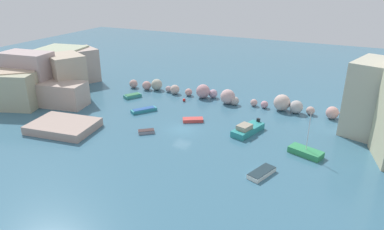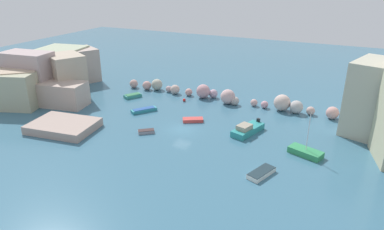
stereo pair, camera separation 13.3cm
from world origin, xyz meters
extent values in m
plane|color=#3A6982|center=(0.00, 0.00, 0.00)|extent=(160.00, 160.00, 0.00)
cube|color=#B7A58F|center=(-25.83, 4.07, 4.00)|extent=(8.46, 7.91, 7.99)
cube|color=#B09B9A|center=(-30.81, 0.05, 4.38)|extent=(9.23, 5.65, 8.77)
cube|color=#B9A395|center=(-23.32, -0.04, 2.09)|extent=(8.77, 5.95, 4.18)
cube|color=#B4A095|center=(-31.36, 13.35, 3.44)|extent=(8.98, 8.89, 6.89)
cube|color=#ABA98B|center=(-30.51, -2.43, 3.09)|extent=(10.13, 10.78, 6.17)
cube|color=tan|center=(-31.56, -1.60, 3.17)|extent=(10.34, 10.44, 6.34)
cube|color=#B8B09C|center=(-40.71, 2.33, 3.02)|extent=(7.45, 9.25, 6.03)
cube|color=#A9B495|center=(-34.10, 11.37, 3.61)|extent=(9.92, 9.33, 7.22)
cube|color=#B5B29C|center=(26.21, 10.44, 5.31)|extent=(10.45, 10.25, 10.62)
sphere|color=#C19890|center=(-18.10, 13.88, 0.83)|extent=(1.67, 1.67, 1.67)
sphere|color=#C3948F|center=(-15.00, 13.93, 0.87)|extent=(1.75, 1.75, 1.75)
sphere|color=#AEAC9A|center=(-13.10, 14.71, 1.10)|extent=(2.19, 2.19, 2.19)
sphere|color=#BA9EA1|center=(-10.35, 14.53, 0.61)|extent=(1.22, 1.22, 1.22)
sphere|color=#C7ACA0|center=(-8.68, 14.05, 0.89)|extent=(1.78, 1.78, 1.78)
sphere|color=#CA9790|center=(-5.84, 14.27, 0.69)|extent=(1.38, 1.38, 1.38)
sphere|color=#C29096|center=(-2.87, 14.32, 1.28)|extent=(2.56, 2.56, 2.56)
sphere|color=#B997AA|center=(-1.15, 15.14, 0.80)|extent=(1.60, 1.60, 1.60)
sphere|color=#CAA5A4|center=(2.35, 13.34, 1.31)|extent=(2.62, 2.62, 2.62)
sphere|color=#AEA29E|center=(3.73, 13.24, 0.75)|extent=(1.50, 1.50, 1.50)
sphere|color=#C89D9A|center=(6.93, 14.20, 0.62)|extent=(1.24, 1.24, 1.24)
sphere|color=#CA95A1|center=(8.84, 14.03, 0.63)|extent=(1.27, 1.27, 1.27)
sphere|color=#C6AEA4|center=(11.74, 14.21, 1.39)|extent=(2.77, 2.77, 2.77)
sphere|color=#AFA9A8|center=(14.18, 13.93, 1.09)|extent=(2.18, 2.18, 2.18)
sphere|color=#BE9D95|center=(16.45, 14.28, 0.69)|extent=(1.39, 1.39, 1.39)
sphere|color=#CA9790|center=(19.81, 14.04, 1.00)|extent=(1.99, 1.99, 1.99)
sphere|color=#C59896|center=(21.71, 14.49, 0.89)|extent=(1.77, 1.77, 1.77)
cube|color=tan|center=(-15.78, -7.76, 0.61)|extent=(10.16, 7.89, 1.22)
sphere|color=red|center=(-5.15, 10.98, 0.27)|extent=(0.55, 0.55, 0.55)
cube|color=#308E55|center=(17.91, -0.19, 0.40)|extent=(4.58, 3.14, 0.80)
cylinder|color=silver|center=(17.91, -0.19, 3.24)|extent=(0.10, 0.10, 4.88)
cube|color=teal|center=(-8.99, 3.55, 0.26)|extent=(3.57, 4.24, 0.52)
cube|color=#234C93|center=(-8.99, 3.55, 0.56)|extent=(3.04, 3.61, 0.08)
cube|color=white|center=(14.08, -7.33, 0.26)|extent=(2.71, 4.07, 0.52)
cube|color=#1C2E37|center=(14.08, -7.33, 0.55)|extent=(2.66, 3.99, 0.06)
cube|color=teal|center=(9.25, 3.05, 0.45)|extent=(3.68, 6.15, 0.90)
cube|color=#9E937F|center=(8.98, 2.14, 1.24)|extent=(2.13, 2.47, 0.67)
cube|color=black|center=(10.04, 5.68, 1.15)|extent=(0.53, 0.47, 0.50)
cube|color=teal|center=(-14.85, 8.77, 0.28)|extent=(2.86, 3.47, 0.57)
cube|color=#2D7047|center=(-14.85, 8.77, 0.61)|extent=(2.43, 2.95, 0.08)
cube|color=yellow|center=(-15.90, -6.16, 0.19)|extent=(3.32, 2.42, 0.38)
cube|color=#2D7047|center=(-15.90, -6.16, 0.42)|extent=(2.82, 2.06, 0.08)
cube|color=#C4403C|center=(0.20, 3.41, 0.25)|extent=(3.43, 2.75, 0.51)
cube|color=gray|center=(-4.10, -3.41, 0.21)|extent=(2.47, 2.23, 0.43)
cube|color=#2F2121|center=(-4.10, -3.41, 0.46)|extent=(2.42, 2.18, 0.06)
camera|label=1|loc=(21.66, -41.94, 21.67)|focal=32.48mm
camera|label=2|loc=(21.78, -41.88, 21.67)|focal=32.48mm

